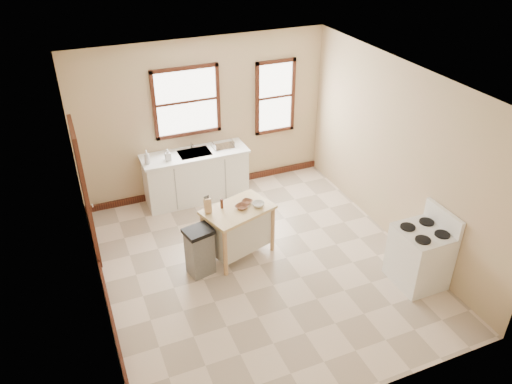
# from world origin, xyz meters

# --- Properties ---
(floor) EXTENTS (5.00, 5.00, 0.00)m
(floor) POSITION_xyz_m (0.00, 0.00, 0.00)
(floor) COLOR beige
(floor) RESTS_ON ground
(ceiling) EXTENTS (5.00, 5.00, 0.00)m
(ceiling) POSITION_xyz_m (0.00, 0.00, 2.80)
(ceiling) COLOR white
(ceiling) RESTS_ON ground
(wall_back) EXTENTS (4.50, 0.04, 2.80)m
(wall_back) POSITION_xyz_m (0.00, 2.50, 1.40)
(wall_back) COLOR tan
(wall_back) RESTS_ON ground
(wall_left) EXTENTS (0.04, 5.00, 2.80)m
(wall_left) POSITION_xyz_m (-2.25, 0.00, 1.40)
(wall_left) COLOR tan
(wall_left) RESTS_ON ground
(wall_right) EXTENTS (0.04, 5.00, 2.80)m
(wall_right) POSITION_xyz_m (2.25, 0.00, 1.40)
(wall_right) COLOR tan
(wall_right) RESTS_ON ground
(window_main) EXTENTS (1.17, 0.06, 1.22)m
(window_main) POSITION_xyz_m (-0.30, 2.48, 1.75)
(window_main) COLOR #34110E
(window_main) RESTS_ON wall_back
(window_side) EXTENTS (0.77, 0.06, 1.37)m
(window_side) POSITION_xyz_m (1.35, 2.48, 1.60)
(window_side) COLOR #34110E
(window_side) RESTS_ON wall_back
(door_left) EXTENTS (0.06, 0.90, 2.10)m
(door_left) POSITION_xyz_m (-2.21, 1.30, 1.05)
(door_left) COLOR #34110E
(door_left) RESTS_ON ground
(baseboard_back) EXTENTS (4.50, 0.04, 0.12)m
(baseboard_back) POSITION_xyz_m (0.00, 2.47, 0.06)
(baseboard_back) COLOR #34110E
(baseboard_back) RESTS_ON ground
(baseboard_left) EXTENTS (0.04, 5.00, 0.12)m
(baseboard_left) POSITION_xyz_m (-2.22, 0.00, 0.06)
(baseboard_left) COLOR #34110E
(baseboard_left) RESTS_ON ground
(sink_counter) EXTENTS (1.86, 0.62, 0.92)m
(sink_counter) POSITION_xyz_m (-0.30, 2.20, 0.46)
(sink_counter) COLOR white
(sink_counter) RESTS_ON ground
(faucet) EXTENTS (0.03, 0.03, 0.22)m
(faucet) POSITION_xyz_m (-0.30, 2.38, 1.03)
(faucet) COLOR silver
(faucet) RESTS_ON sink_counter
(soap_bottle_a) EXTENTS (0.11, 0.11, 0.25)m
(soap_bottle_a) POSITION_xyz_m (-1.14, 2.11, 1.04)
(soap_bottle_a) COLOR #B2B2B2
(soap_bottle_a) RESTS_ON sink_counter
(soap_bottle_b) EXTENTS (0.10, 0.10, 0.20)m
(soap_bottle_b) POSITION_xyz_m (-0.79, 2.10, 1.02)
(soap_bottle_b) COLOR #B2B2B2
(soap_bottle_b) RESTS_ON sink_counter
(dish_rack) EXTENTS (0.45, 0.40, 0.09)m
(dish_rack) POSITION_xyz_m (0.23, 2.22, 0.97)
(dish_rack) COLOR silver
(dish_rack) RESTS_ON sink_counter
(kitchen_island) EXTENTS (1.15, 0.92, 0.82)m
(kitchen_island) POSITION_xyz_m (-0.19, 0.39, 0.41)
(kitchen_island) COLOR #E8D488
(kitchen_island) RESTS_ON ground
(knife_block) EXTENTS (0.11, 0.11, 0.20)m
(knife_block) POSITION_xyz_m (-0.62, 0.47, 0.92)
(knife_block) COLOR #D4B76F
(knife_block) RESTS_ON kitchen_island
(pepper_grinder) EXTENTS (0.06, 0.06, 0.15)m
(pepper_grinder) POSITION_xyz_m (-0.40, 0.49, 0.90)
(pepper_grinder) COLOR #462012
(pepper_grinder) RESTS_ON kitchen_island
(bowl_a) EXTENTS (0.25, 0.25, 0.04)m
(bowl_a) POSITION_xyz_m (-0.13, 0.37, 0.85)
(bowl_a) COLOR brown
(bowl_a) RESTS_ON kitchen_island
(bowl_b) EXTENTS (0.22, 0.22, 0.04)m
(bowl_b) POSITION_xyz_m (-0.01, 0.48, 0.84)
(bowl_b) COLOR brown
(bowl_b) RESTS_ON kitchen_island
(bowl_c) EXTENTS (0.21, 0.21, 0.06)m
(bowl_c) POSITION_xyz_m (0.11, 0.33, 0.85)
(bowl_c) COLOR white
(bowl_c) RESTS_ON kitchen_island
(trash_bin) EXTENTS (0.45, 0.40, 0.75)m
(trash_bin) POSITION_xyz_m (-0.86, 0.19, 0.38)
(trash_bin) COLOR slate
(trash_bin) RESTS_ON ground
(gas_stove) EXTENTS (0.70, 0.70, 1.13)m
(gas_stove) POSITION_xyz_m (1.92, -1.17, 0.57)
(gas_stove) COLOR white
(gas_stove) RESTS_ON ground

